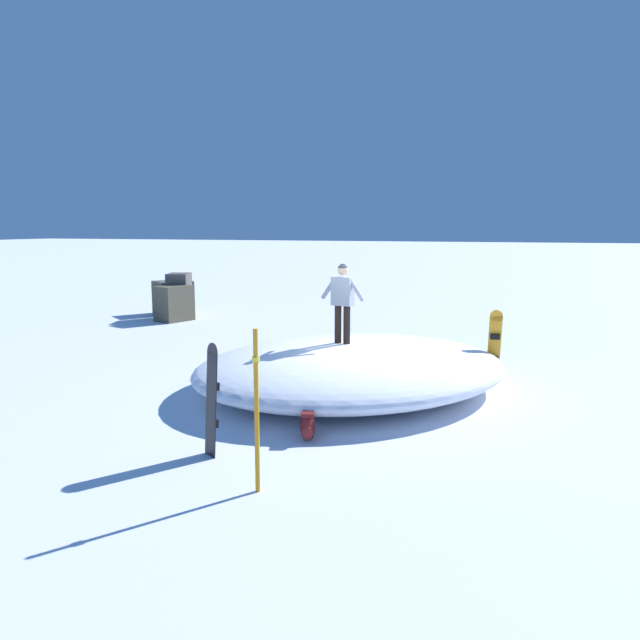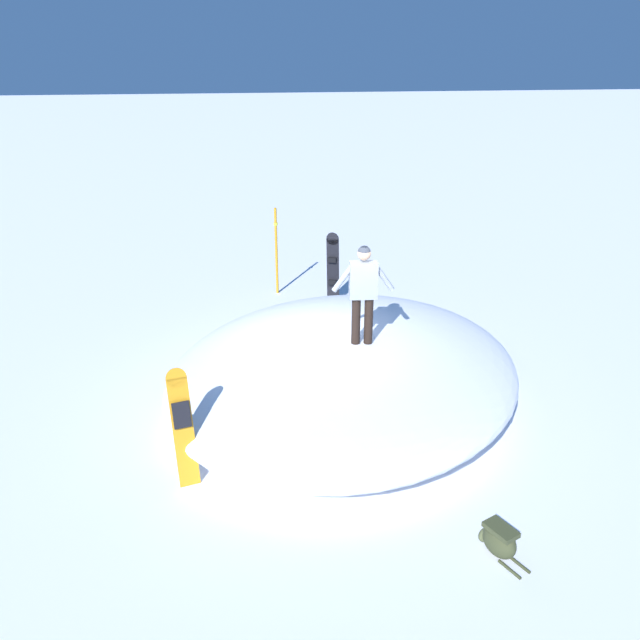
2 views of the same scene
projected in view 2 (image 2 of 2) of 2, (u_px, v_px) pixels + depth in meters
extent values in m
plane|color=white|center=(311.00, 386.00, 10.35)|extent=(240.00, 240.00, 0.00)
ellipsoid|color=white|center=(345.00, 367.00, 9.99)|extent=(8.52, 8.26, 0.91)
cylinder|color=black|center=(369.00, 320.00, 9.64)|extent=(0.14, 0.14, 0.77)
cylinder|color=black|center=(356.00, 321.00, 9.63)|extent=(0.14, 0.14, 0.77)
cube|color=#8C939E|center=(363.00, 280.00, 9.38)|extent=(0.30, 0.46, 0.58)
sphere|color=tan|center=(364.00, 254.00, 9.22)|extent=(0.21, 0.21, 0.21)
cylinder|color=#8C939E|center=(383.00, 277.00, 9.37)|extent=(0.15, 0.38, 0.48)
cylinder|color=#8C939E|center=(344.00, 277.00, 9.34)|extent=(0.15, 0.38, 0.48)
sphere|color=#333842|center=(364.00, 252.00, 9.21)|extent=(0.20, 0.20, 0.20)
cube|color=black|center=(333.00, 271.00, 13.76)|extent=(0.24, 0.29, 1.50)
cylinder|color=black|center=(333.00, 239.00, 13.43)|extent=(0.19, 0.26, 0.29)
cube|color=#B2B2B7|center=(333.00, 259.00, 13.64)|extent=(0.16, 0.22, 0.36)
cube|color=black|center=(332.00, 260.00, 13.60)|extent=(0.17, 0.20, 0.11)
cube|color=black|center=(332.00, 282.00, 13.83)|extent=(0.17, 0.20, 0.11)
cube|color=orange|center=(184.00, 432.00, 7.77)|extent=(0.38, 0.32, 1.41)
cylinder|color=orange|center=(176.00, 378.00, 7.64)|extent=(0.12, 0.27, 0.26)
cube|color=black|center=(182.00, 415.00, 7.68)|extent=(0.12, 0.23, 0.34)
cube|color=black|center=(180.00, 411.00, 7.76)|extent=(0.12, 0.20, 0.12)
cube|color=black|center=(186.00, 450.00, 7.85)|extent=(0.12, 0.20, 0.12)
ellipsoid|color=#383D23|center=(499.00, 541.00, 6.71)|extent=(0.49, 0.39, 0.38)
ellipsoid|color=#4B5131|center=(486.00, 535.00, 6.88)|extent=(0.18, 0.23, 0.18)
cube|color=#383D23|center=(501.00, 530.00, 6.65)|extent=(0.41, 0.33, 0.06)
cylinder|color=#383D23|center=(510.00, 570.00, 6.56)|extent=(0.30, 0.13, 0.04)
cylinder|color=#383D23|center=(519.00, 564.00, 6.63)|extent=(0.30, 0.13, 0.04)
ellipsoid|color=maroon|center=(297.00, 313.00, 12.77)|extent=(0.41, 0.34, 0.45)
ellipsoid|color=maroon|center=(293.00, 314.00, 12.92)|extent=(0.15, 0.20, 0.22)
cube|color=maroon|center=(297.00, 305.00, 12.69)|extent=(0.34, 0.28, 0.06)
cylinder|color=maroon|center=(299.00, 327.00, 12.66)|extent=(0.25, 0.11, 0.04)
cylinder|color=maroon|center=(304.00, 325.00, 12.73)|extent=(0.25, 0.11, 0.04)
cylinder|color=orange|center=(276.00, 252.00, 14.19)|extent=(0.06, 0.06, 2.05)
cylinder|color=yellow|center=(276.00, 224.00, 13.94)|extent=(0.10, 0.10, 0.06)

